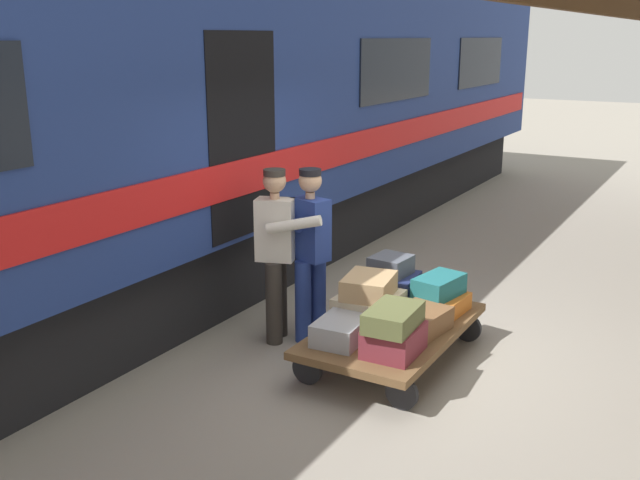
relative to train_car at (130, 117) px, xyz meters
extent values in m
plane|color=gray|center=(-3.48, 0.00, -2.06)|extent=(60.00, 60.00, 0.00)
cube|color=navy|center=(0.00, 0.00, 0.29)|extent=(3.00, 20.71, 2.90)
cube|color=black|center=(0.00, 0.00, -1.61)|extent=(2.55, 19.67, 0.90)
cube|color=red|center=(-1.51, 0.00, -0.51)|extent=(0.03, 20.29, 0.36)
cube|color=black|center=(-1.51, -7.25, 0.39)|extent=(0.02, 2.28, 0.84)
cube|color=black|center=(-1.51, -3.62, 0.39)|extent=(0.02, 2.28, 0.84)
cube|color=black|center=(-1.45, 0.00, -0.11)|extent=(0.12, 1.10, 2.00)
cube|color=brown|center=(-3.21, 0.12, -1.75)|extent=(1.11, 1.97, 0.07)
cylinder|color=black|center=(-3.66, 0.91, -1.92)|extent=(0.28, 0.05, 0.28)
cylinder|color=black|center=(-2.77, 0.91, -1.92)|extent=(0.28, 0.05, 0.28)
cylinder|color=black|center=(-3.66, -0.67, -1.92)|extent=(0.28, 0.05, 0.28)
cylinder|color=black|center=(-2.77, -0.67, -1.92)|extent=(0.28, 0.05, 0.28)
cube|color=#9EA0A5|center=(-2.96, 0.66, -1.62)|extent=(0.42, 0.54, 0.20)
cube|color=brown|center=(-3.46, 0.12, -1.61)|extent=(0.48, 0.60, 0.20)
cube|color=navy|center=(-2.96, -0.42, -1.57)|extent=(0.48, 0.53, 0.29)
cube|color=maroon|center=(-3.46, 0.66, -1.59)|extent=(0.43, 0.52, 0.24)
cube|color=beige|center=(-2.96, 0.12, -1.58)|extent=(0.51, 0.60, 0.26)
cube|color=#CC6B23|center=(-3.46, -0.42, -1.63)|extent=(0.45, 0.56, 0.16)
cube|color=tan|center=(-2.98, 0.16, -1.36)|extent=(0.50, 0.58, 0.19)
cube|color=brown|center=(-3.46, 0.69, -1.39)|extent=(0.40, 0.58, 0.17)
cube|color=#4C515B|center=(-2.92, -0.43, -1.33)|extent=(0.37, 0.40, 0.18)
cube|color=#1E666B|center=(-3.43, -0.42, -1.45)|extent=(0.40, 0.57, 0.20)
cylinder|color=navy|center=(-2.31, -0.06, -1.65)|extent=(0.16, 0.16, 0.82)
cylinder|color=navy|center=(-2.26, 0.14, -1.65)|extent=(0.16, 0.16, 0.82)
cube|color=navy|center=(-2.29, 0.04, -0.94)|extent=(0.41, 0.31, 0.60)
cylinder|color=tan|center=(-2.29, 0.04, -0.61)|extent=(0.09, 0.09, 0.06)
sphere|color=tan|center=(-2.29, 0.04, -0.47)|extent=(0.22, 0.22, 0.22)
cylinder|color=black|center=(-2.29, 0.04, -0.39)|extent=(0.21, 0.21, 0.06)
cylinder|color=navy|center=(-2.12, -0.17, -0.84)|extent=(0.54, 0.24, 0.21)
cylinder|color=navy|center=(-2.03, 0.13, -0.84)|extent=(0.54, 0.24, 0.21)
cylinder|color=#332D28|center=(-2.04, 0.32, -1.65)|extent=(0.16, 0.16, 0.82)
cylinder|color=#332D28|center=(-1.97, 0.13, -1.65)|extent=(0.16, 0.16, 0.82)
cube|color=silver|center=(-2.01, 0.23, -0.94)|extent=(0.41, 0.32, 0.60)
cylinder|color=tan|center=(-2.01, 0.23, -0.61)|extent=(0.09, 0.09, 0.06)
sphere|color=tan|center=(-2.01, 0.23, -0.47)|extent=(0.22, 0.22, 0.22)
cylinder|color=#332D28|center=(-2.01, 0.23, -0.39)|extent=(0.21, 0.21, 0.06)
cylinder|color=silver|center=(-2.27, 0.31, -0.84)|extent=(0.53, 0.27, 0.21)
cylinder|color=silver|center=(-2.16, 0.00, -0.84)|extent=(0.53, 0.27, 0.21)
camera|label=1|loc=(-5.74, 5.81, 0.84)|focal=40.89mm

